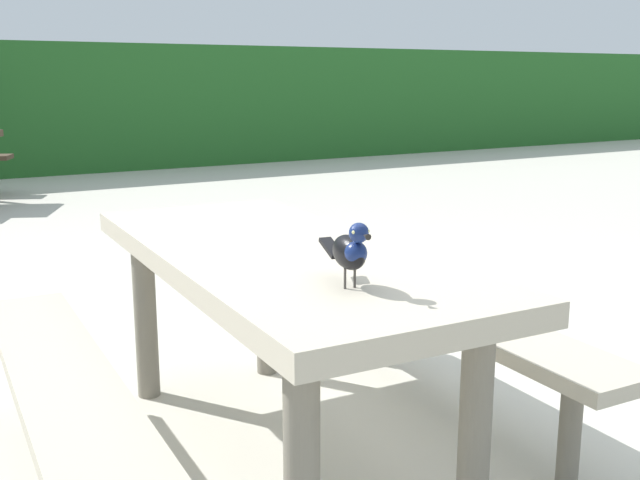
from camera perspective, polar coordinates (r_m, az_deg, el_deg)
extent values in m
plane|color=beige|center=(2.97, 1.15, -13.36)|extent=(60.00, 60.00, 0.00)
cube|color=#B2A893|center=(2.47, -3.24, -1.29)|extent=(0.83, 1.83, 0.07)
cylinder|color=slate|center=(1.91, -1.39, -17.57)|extent=(0.09, 0.09, 0.67)
cylinder|color=slate|center=(2.17, 11.67, -13.94)|extent=(0.09, 0.09, 0.67)
cylinder|color=slate|center=(3.12, -13.10, -5.73)|extent=(0.09, 0.09, 0.67)
cylinder|color=slate|center=(3.29, -4.10, -4.51)|extent=(0.09, 0.09, 0.67)
cube|color=#B2A893|center=(2.37, -18.95, -9.94)|extent=(0.35, 1.72, 0.05)
cylinder|color=slate|center=(3.04, -20.68, -9.53)|extent=(0.07, 0.07, 0.39)
cube|color=#B2A893|center=(2.90, 9.53, -5.32)|extent=(0.35, 1.72, 0.05)
cylinder|color=slate|center=(2.54, 18.42, -13.75)|extent=(0.07, 0.07, 0.39)
cylinder|color=slate|center=(3.47, 2.94, -6.01)|extent=(0.07, 0.07, 0.39)
ellipsoid|color=black|center=(1.96, 2.21, -0.93)|extent=(0.09, 0.16, 0.09)
ellipsoid|color=navy|center=(1.92, 2.71, -1.00)|extent=(0.07, 0.08, 0.06)
sphere|color=navy|center=(1.89, 2.96, 0.54)|extent=(0.05, 0.05, 0.05)
sphere|color=#EAE08C|center=(1.89, 3.65, 0.68)|extent=(0.01, 0.01, 0.01)
sphere|color=#EAE08C|center=(1.87, 2.57, 0.59)|extent=(0.01, 0.01, 0.01)
cone|color=black|center=(1.86, 3.49, 0.31)|extent=(0.02, 0.03, 0.02)
cube|color=black|center=(2.07, 0.85, -0.59)|extent=(0.05, 0.10, 0.04)
cylinder|color=#47423D|center=(1.98, 2.65, -2.86)|extent=(0.01, 0.01, 0.05)
cylinder|color=#47423D|center=(1.97, 1.91, -2.95)|extent=(0.01, 0.01, 0.05)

